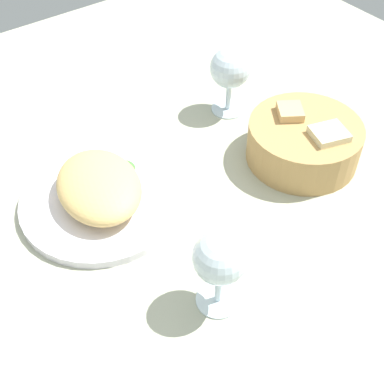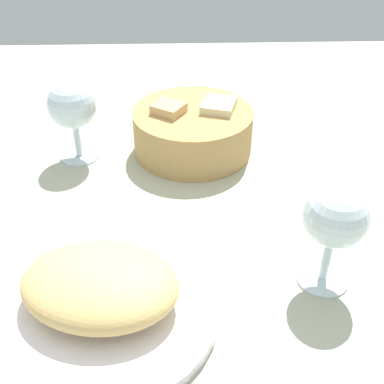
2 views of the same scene
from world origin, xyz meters
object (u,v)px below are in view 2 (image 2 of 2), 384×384
(plate, at_px, (107,305))
(wine_glass_far, at_px, (75,108))
(bread_basket, at_px, (196,130))
(wine_glass_near, at_px, (338,221))

(plate, distance_m, wine_glass_far, 0.34)
(bread_basket, xyz_separation_m, wine_glass_far, (-0.18, -0.01, 0.05))
(plate, height_order, bread_basket, bread_basket)
(plate, relative_size, wine_glass_far, 1.98)
(plate, xyz_separation_m, wine_glass_near, (0.25, 0.04, 0.08))
(plate, distance_m, wine_glass_near, 0.27)
(bread_basket, xyz_separation_m, wine_glass_near, (0.14, -0.30, 0.05))
(plate, relative_size, wine_glass_near, 1.96)
(plate, xyz_separation_m, wine_glass_far, (-0.07, 0.32, 0.08))
(bread_basket, bearing_deg, wine_glass_near, -64.69)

